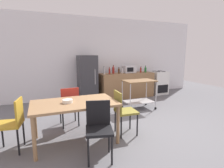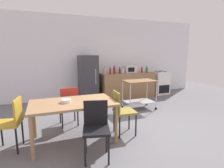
% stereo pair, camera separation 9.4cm
% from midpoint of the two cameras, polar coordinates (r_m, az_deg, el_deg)
% --- Properties ---
extents(ground_plane, '(12.00, 12.00, 0.00)m').
position_cam_midpoint_polar(ground_plane, '(4.06, 9.56, -13.74)').
color(ground_plane, slate).
extents(back_wall, '(8.40, 0.12, 2.90)m').
position_cam_midpoint_polar(back_wall, '(6.64, -5.00, 8.48)').
color(back_wall, white).
rests_on(back_wall, ground_plane).
extents(kitchen_counter, '(2.00, 0.64, 0.90)m').
position_cam_midpoint_polar(kitchen_counter, '(6.53, 4.30, -0.37)').
color(kitchen_counter, olive).
rests_on(kitchen_counter, ground_plane).
extents(dining_table, '(1.50, 0.90, 0.75)m').
position_cam_midpoint_polar(dining_table, '(3.29, -12.86, -7.08)').
color(dining_table, '#A37A51').
rests_on(dining_table, ground_plane).
extents(chair_mustard, '(0.46, 0.46, 0.89)m').
position_cam_midpoint_polar(chair_mustard, '(3.39, -30.26, -10.43)').
color(chair_mustard, gold).
rests_on(chair_mustard, ground_plane).
extents(chair_olive, '(0.43, 0.43, 0.89)m').
position_cam_midpoint_polar(chair_olive, '(3.53, 2.85, -8.26)').
color(chair_olive, olive).
rests_on(chair_olive, ground_plane).
extents(chair_red, '(0.42, 0.42, 0.89)m').
position_cam_midpoint_polar(chair_red, '(4.04, -14.32, -6.21)').
color(chair_red, '#B72D23').
rests_on(chair_red, ground_plane).
extents(chair_black, '(0.49, 0.49, 0.89)m').
position_cam_midpoint_polar(chair_black, '(2.79, -5.28, -13.37)').
color(chair_black, black).
rests_on(chair_black, ground_plane).
extents(stove_oven, '(0.60, 0.61, 0.92)m').
position_cam_midpoint_polar(stove_oven, '(7.31, 14.44, 0.47)').
color(stove_oven, white).
rests_on(stove_oven, ground_plane).
extents(refrigerator, '(0.60, 0.63, 1.55)m').
position_cam_midpoint_polar(refrigerator, '(6.07, -8.42, 1.86)').
color(refrigerator, '#333338').
rests_on(refrigerator, ground_plane).
extents(kitchen_cart, '(0.91, 0.57, 0.85)m').
position_cam_midpoint_polar(kitchen_cart, '(5.16, 8.26, -1.85)').
color(kitchen_cart, brown).
rests_on(kitchen_cart, ground_plane).
extents(bottle_hot_sauce, '(0.07, 0.07, 0.26)m').
position_cam_midpoint_polar(bottle_hot_sauce, '(6.15, -3.07, 4.20)').
color(bottle_hot_sauce, silver).
rests_on(bottle_hot_sauce, kitchen_counter).
extents(bottle_sesame_oil, '(0.06, 0.06, 0.25)m').
position_cam_midpoint_polar(bottle_sesame_oil, '(6.15, -1.28, 4.21)').
color(bottle_sesame_oil, maroon).
rests_on(bottle_sesame_oil, kitchen_counter).
extents(bottle_soy_sauce, '(0.08, 0.08, 0.30)m').
position_cam_midpoint_polar(bottle_soy_sauce, '(6.28, 0.00, 4.50)').
color(bottle_soy_sauce, maroon).
rests_on(bottle_soy_sauce, kitchen_counter).
extents(bottle_sparkling_water, '(0.06, 0.06, 0.23)m').
position_cam_midpoint_polar(bottle_sparkling_water, '(6.31, 1.80, 4.28)').
color(bottle_sparkling_water, '#4C2D19').
rests_on(bottle_sparkling_water, kitchen_counter).
extents(bottle_soda, '(0.07, 0.07, 0.21)m').
position_cam_midpoint_polar(bottle_soda, '(6.36, 2.93, 4.22)').
color(bottle_soda, silver).
rests_on(bottle_soda, kitchen_counter).
extents(microwave, '(0.46, 0.35, 0.26)m').
position_cam_midpoint_polar(microwave, '(6.60, 5.15, 4.81)').
color(microwave, silver).
rests_on(microwave, kitchen_counter).
extents(bottle_wine, '(0.06, 0.06, 0.24)m').
position_cam_midpoint_polar(bottle_wine, '(6.67, 8.93, 4.52)').
color(bottle_wine, maroon).
rests_on(bottle_wine, kitchen_counter).
extents(bottle_vinegar, '(0.07, 0.07, 0.26)m').
position_cam_midpoint_polar(bottle_vinegar, '(6.75, 10.42, 4.56)').
color(bottle_vinegar, '#1E6628').
rests_on(bottle_vinegar, kitchen_counter).
extents(fruit_bowl, '(0.18, 0.18, 0.06)m').
position_cam_midpoint_polar(fruit_bowl, '(3.25, -15.06, -5.40)').
color(fruit_bowl, white).
rests_on(fruit_bowl, dining_table).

